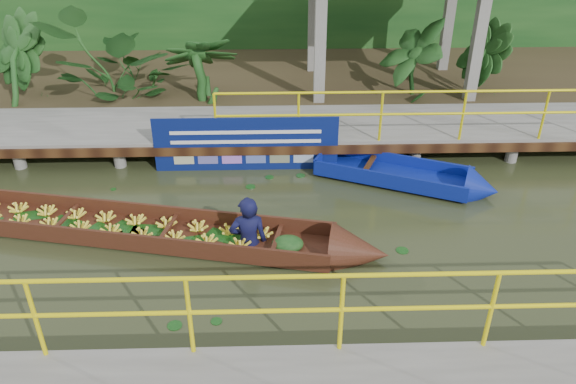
{
  "coord_description": "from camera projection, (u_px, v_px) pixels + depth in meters",
  "views": [
    {
      "loc": [
        0.11,
        -7.53,
        5.21
      ],
      "look_at": [
        0.34,
        0.5,
        0.6
      ],
      "focal_mm": 35.0,
      "sensor_mm": 36.0,
      "label": 1
    }
  ],
  "objects": [
    {
      "name": "ground",
      "position": [
        268.0,
        240.0,
        9.12
      ],
      "size": [
        80.0,
        80.0,
        0.0
      ],
      "primitive_type": "plane",
      "color": "#282E17",
      "rests_on": "ground"
    },
    {
      "name": "land_strip",
      "position": [
        268.0,
        78.0,
        15.51
      ],
      "size": [
        30.0,
        8.0,
        0.45
      ],
      "primitive_type": "cube",
      "color": "#34281A",
      "rests_on": "ground"
    },
    {
      "name": "far_dock",
      "position": [
        269.0,
        128.0,
        11.86
      ],
      "size": [
        16.0,
        2.06,
        1.66
      ],
      "color": "slate",
      "rests_on": "ground"
    },
    {
      "name": "vendor_boat",
      "position": [
        136.0,
        223.0,
        9.11
      ],
      "size": [
        8.86,
        2.69,
        2.05
      ],
      "rotation": [
        0.0,
        0.0,
        -0.21
      ],
      "color": "#391D0F",
      "rests_on": "ground"
    },
    {
      "name": "moored_blue_boat",
      "position": [
        436.0,
        182.0,
        10.52
      ],
      "size": [
        3.46,
        2.16,
        0.81
      ],
      "rotation": [
        0.0,
        0.0,
        -0.42
      ],
      "color": "navy",
      "rests_on": "ground"
    },
    {
      "name": "blue_banner",
      "position": [
        246.0,
        144.0,
        10.98
      ],
      "size": [
        3.61,
        0.04,
        1.13
      ],
      "color": "navy",
      "rests_on": "ground"
    },
    {
      "name": "tropical_plants",
      "position": [
        192.0,
        65.0,
        13.03
      ],
      "size": [
        14.34,
        1.34,
        1.68
      ],
      "color": "#143E16",
      "rests_on": "ground"
    }
  ]
}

